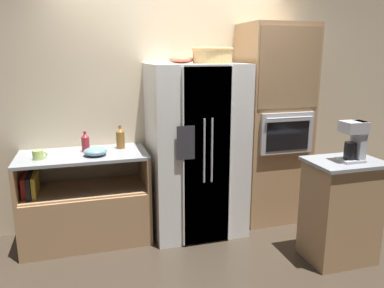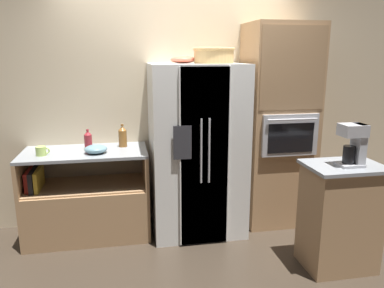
% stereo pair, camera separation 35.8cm
% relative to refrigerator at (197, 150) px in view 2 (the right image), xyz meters
% --- Properties ---
extents(ground_plane, '(20.00, 20.00, 0.00)m').
position_rel_refrigerator_xyz_m(ground_plane, '(-0.14, -0.08, -0.88)').
color(ground_plane, '#382D23').
extents(wall_back, '(12.00, 0.06, 2.80)m').
position_rel_refrigerator_xyz_m(wall_back, '(-0.14, 0.41, 0.52)').
color(wall_back, beige).
rests_on(wall_back, ground_plane).
extents(counter_left, '(1.23, 0.64, 0.91)m').
position_rel_refrigerator_xyz_m(counter_left, '(-1.14, 0.06, -0.55)').
color(counter_left, '#A87F56').
rests_on(counter_left, ground_plane).
extents(refrigerator, '(0.95, 0.79, 1.76)m').
position_rel_refrigerator_xyz_m(refrigerator, '(0.00, 0.00, 0.00)').
color(refrigerator, silver).
rests_on(refrigerator, ground_plane).
extents(wall_oven, '(0.72, 0.66, 2.17)m').
position_rel_refrigerator_xyz_m(wall_oven, '(0.92, 0.08, 0.21)').
color(wall_oven, '#A87F56').
rests_on(wall_oven, ground_plane).
extents(island_counter, '(0.64, 0.48, 0.95)m').
position_rel_refrigerator_xyz_m(island_counter, '(1.08, -0.96, -0.40)').
color(island_counter, '#A87F56').
rests_on(island_counter, ground_plane).
extents(wicker_basket, '(0.41, 0.41, 0.15)m').
position_rel_refrigerator_xyz_m(wicker_basket, '(0.17, 0.01, 0.96)').
color(wicker_basket, tan).
rests_on(wicker_basket, refrigerator).
extents(fruit_bowl, '(0.26, 0.26, 0.07)m').
position_rel_refrigerator_xyz_m(fruit_bowl, '(-0.12, 0.10, 0.92)').
color(fruit_bowl, '#DB664C').
rests_on(fruit_bowl, refrigerator).
extents(bottle_tall, '(0.09, 0.09, 0.24)m').
position_rel_refrigerator_xyz_m(bottle_tall, '(-0.75, 0.18, 0.14)').
color(bottle_tall, brown).
rests_on(bottle_tall, counter_left).
extents(bottle_short, '(0.08, 0.08, 0.21)m').
position_rel_refrigerator_xyz_m(bottle_short, '(-1.10, 0.14, 0.12)').
color(bottle_short, maroon).
rests_on(bottle_short, counter_left).
extents(mug, '(0.13, 0.10, 0.09)m').
position_rel_refrigerator_xyz_m(mug, '(-1.52, -0.04, 0.07)').
color(mug, '#B2D166').
rests_on(mug, counter_left).
extents(mixing_bowl, '(0.22, 0.22, 0.08)m').
position_rel_refrigerator_xyz_m(mixing_bowl, '(-1.02, -0.04, 0.07)').
color(mixing_bowl, '#668C99').
rests_on(mixing_bowl, counter_left).
extents(coffee_maker, '(0.20, 0.16, 0.35)m').
position_rel_refrigerator_xyz_m(coffee_maker, '(1.11, -1.00, 0.26)').
color(coffee_maker, '#B2B2B7').
rests_on(coffee_maker, island_counter).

